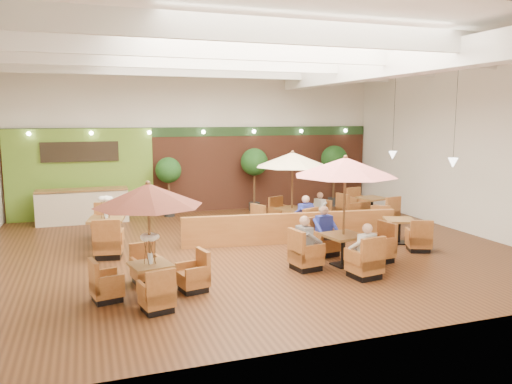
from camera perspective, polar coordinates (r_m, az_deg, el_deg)
name	(u,v)px	position (r m, az deg, el deg)	size (l,w,h in m)	color
room	(246,116)	(14.65, -1.11, 8.66)	(14.04, 14.00, 5.52)	#381E0F
service_counter	(83,206)	(18.08, -19.18, -1.54)	(3.00, 0.75, 1.18)	beige
booth_divider	(291,228)	(14.44, 4.07, -4.14)	(6.31, 0.18, 0.87)	brown
table_0	(149,218)	(10.15, -12.14, -2.93)	(2.40, 2.40, 2.37)	brown
table_1	(345,191)	(12.15, 10.10, 0.08)	(2.73, 2.73, 2.72)	brown
table_2	(292,176)	(15.74, 4.17, 1.80)	(2.68, 2.68, 2.57)	brown
table_3	(107,230)	(14.48, -16.70, -4.16)	(1.09, 2.92, 1.62)	brown
table_4	(399,232)	(14.96, 16.02, -4.37)	(1.05, 2.57, 0.90)	brown
table_5	(365,209)	(18.21, 12.35, -1.90)	(1.84, 2.66, 0.96)	brown
topiary_0	(168,172)	(18.35, -9.98, 2.21)	(0.93, 0.93, 2.17)	black
topiary_1	(254,164)	(19.12, -0.19, 3.17)	(1.04, 1.04, 2.43)	black
topiary_2	(334,161)	(20.47, 8.92, 3.51)	(1.06, 1.06, 2.47)	black
diner_0	(365,245)	(11.52, 12.36, -5.94)	(0.44, 0.40, 0.81)	silver
diner_1	(325,226)	(13.20, 7.88, -3.91)	(0.41, 0.33, 0.84)	#2839B1
diner_2	(306,238)	(11.91, 5.76, -5.23)	(0.38, 0.45, 0.85)	slate
diner_3	(304,212)	(15.05, 5.54, -2.34)	(0.46, 0.42, 0.83)	#2839B1
diner_4	(319,206)	(16.28, 7.18, -1.65)	(0.35, 0.40, 0.74)	silver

